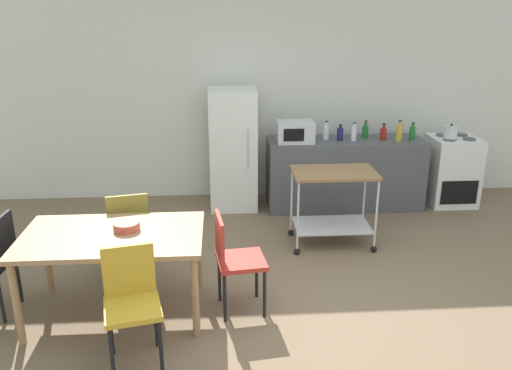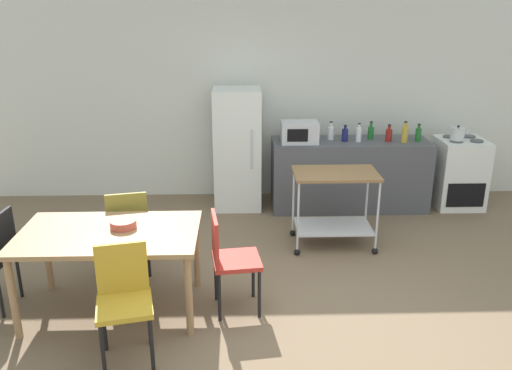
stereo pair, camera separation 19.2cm
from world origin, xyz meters
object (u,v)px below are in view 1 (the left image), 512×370
at_px(chair_red, 234,256).
at_px(bottle_soy_sauce, 383,134).
at_px(dining_table, 113,243).
at_px(bottle_vinegar, 412,133).
at_px(bottle_sparkling_water, 354,133).
at_px(bottle_olive_oil, 340,134).
at_px(microwave, 295,132).
at_px(fruit_bowl, 127,226).
at_px(stove_oven, 451,170).
at_px(bottle_wine, 365,131).
at_px(bottle_sesame_oil, 399,133).
at_px(chair_mustard, 131,298).
at_px(refrigerator, 233,149).
at_px(kettle, 451,132).
at_px(chair_olive, 129,228).
at_px(kitchen_cart, 333,195).
at_px(bottle_hot_sauce, 326,132).

xyz_separation_m(chair_red, bottle_soy_sauce, (1.98, 2.39, 0.47)).
distance_m(dining_table, bottle_vinegar, 4.13).
bearing_deg(bottle_soy_sauce, bottle_vinegar, -0.69).
bearing_deg(bottle_vinegar, bottle_sparkling_water, -179.98).
xyz_separation_m(dining_table, bottle_olive_oil, (2.44, 2.40, 0.31)).
xyz_separation_m(microwave, fruit_bowl, (-1.74, -2.28, -0.25)).
xyz_separation_m(stove_oven, fruit_bowl, (-3.86, -2.35, 0.33)).
distance_m(bottle_wine, bottle_sesame_oil, 0.43).
bearing_deg(bottle_soy_sauce, chair_mustard, -132.38).
distance_m(refrigerator, bottle_wine, 1.73).
bearing_deg(kettle, fruit_bowl, -148.95).
bearing_deg(bottle_sesame_oil, bottle_vinegar, 15.42).
distance_m(chair_mustard, bottle_wine, 4.08).
bearing_deg(bottle_sesame_oil, bottle_sparkling_water, 174.73).
height_order(refrigerator, bottle_olive_oil, refrigerator).
distance_m(refrigerator, bottle_soy_sauce, 1.93).
bearing_deg(bottle_wine, kettle, -9.20).
xyz_separation_m(chair_olive, refrigerator, (1.06, 1.85, 0.26)).
relative_size(bottle_olive_oil, kettle, 0.86).
bearing_deg(bottle_vinegar, kitchen_cart, -138.19).
relative_size(refrigerator, kitchen_cart, 1.70).
xyz_separation_m(bottle_olive_oil, kettle, (1.42, -0.07, 0.02)).
height_order(bottle_wine, kettle, bottle_wine).
bearing_deg(refrigerator, dining_table, -113.15).
distance_m(fruit_bowl, kettle, 4.38).
height_order(dining_table, chair_mustard, chair_mustard).
bearing_deg(bottle_sesame_oil, refrigerator, 174.60).
xyz_separation_m(chair_olive, fruit_bowl, (0.09, -0.58, 0.27)).
xyz_separation_m(refrigerator, bottle_soy_sauce, (1.92, -0.14, 0.21)).
distance_m(stove_oven, bottle_soy_sauce, 1.12).
xyz_separation_m(bottle_hot_sauce, bottle_vinegar, (1.09, -0.11, -0.00)).
distance_m(microwave, fruit_bowl, 2.88).
distance_m(bottle_sparkling_water, bottle_wine, 0.23).
xyz_separation_m(chair_olive, bottle_sparkling_water, (2.59, 1.71, 0.48)).
bearing_deg(bottle_olive_oil, microwave, -175.77).
relative_size(chair_olive, refrigerator, 0.57).
height_order(microwave, kettle, microwave).
distance_m(bottle_olive_oil, bottle_wine, 0.37).
height_order(dining_table, fruit_bowl, fruit_bowl).
bearing_deg(bottle_hot_sauce, stove_oven, -1.61).
xyz_separation_m(refrigerator, bottle_sesame_oil, (2.10, -0.20, 0.23)).
height_order(stove_oven, refrigerator, refrigerator).
height_order(bottle_wine, fruit_bowl, bottle_wine).
distance_m(bottle_wine, kettle, 1.08).
height_order(stove_oven, bottle_hot_sauce, bottle_hot_sauce).
xyz_separation_m(chair_mustard, chair_olive, (-0.22, 1.30, 0.00)).
height_order(bottle_soy_sauce, kettle, bottle_soy_sauce).
xyz_separation_m(chair_red, refrigerator, (0.07, 2.53, 0.26)).
relative_size(chair_olive, bottle_olive_oil, 4.34).
bearing_deg(bottle_wine, dining_table, -138.13).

